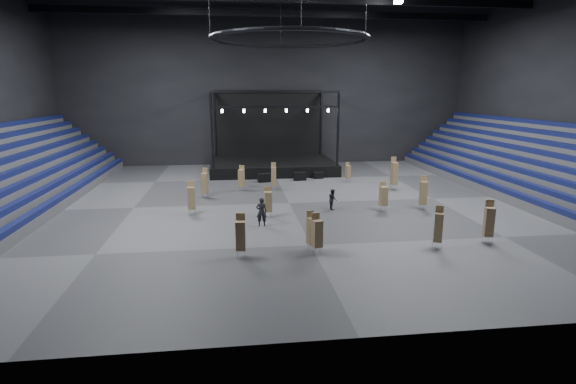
{
  "coord_description": "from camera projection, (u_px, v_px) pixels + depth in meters",
  "views": [
    {
      "loc": [
        -4.58,
        -35.86,
        9.13
      ],
      "look_at": [
        -0.35,
        -2.0,
        1.4
      ],
      "focal_mm": 28.0,
      "sensor_mm": 36.0,
      "label": 1
    }
  ],
  "objects": [
    {
      "name": "chair_stack_1",
      "position": [
        268.0,
        201.0,
        32.83
      ],
      "size": [
        0.56,
        0.56,
        2.29
      ],
      "rotation": [
        0.0,
        0.0,
        0.07
      ],
      "color": "silver",
      "rests_on": "floor"
    },
    {
      "name": "chair_stack_9",
      "position": [
        191.0,
        197.0,
        33.49
      ],
      "size": [
        0.59,
        0.59,
        2.54
      ],
      "rotation": [
        0.0,
        0.0,
        0.1
      ],
      "color": "silver",
      "rests_on": "floor"
    },
    {
      "name": "chair_stack_11",
      "position": [
        274.0,
        176.0,
        42.05
      ],
      "size": [
        0.49,
        0.49,
        2.59
      ],
      "rotation": [
        0.0,
        0.0,
        -0.07
      ],
      "color": "silver",
      "rests_on": "floor"
    },
    {
      "name": "wall_back",
      "position": [
        268.0,
        92.0,
        55.61
      ],
      "size": [
        50.0,
        0.2,
        18.0
      ],
      "primitive_type": "cube",
      "color": "black",
      "rests_on": "ground"
    },
    {
      "name": "wall_front",
      "position": [
        369.0,
        94.0,
        14.97
      ],
      "size": [
        50.0,
        0.2,
        18.0
      ],
      "primitive_type": "cube",
      "color": "black",
      "rests_on": "ground"
    },
    {
      "name": "chair_stack_4",
      "position": [
        241.0,
        235.0,
        24.87
      ],
      "size": [
        0.58,
        0.58,
        2.51
      ],
      "rotation": [
        0.0,
        0.0,
        -0.08
      ],
      "color": "silver",
      "rests_on": "floor"
    },
    {
      "name": "crew_member",
      "position": [
        333.0,
        199.0,
        35.15
      ],
      "size": [
        0.63,
        0.8,
        1.63
      ],
      "primitive_type": "imported",
      "rotation": [
        0.0,
        0.0,
        1.59
      ],
      "color": "black",
      "rests_on": "floor"
    },
    {
      "name": "chair_stack_8",
      "position": [
        489.0,
        221.0,
        27.28
      ],
      "size": [
        0.65,
        0.65,
        2.68
      ],
      "rotation": [
        0.0,
        0.0,
        -0.27
      ],
      "color": "silver",
      "rests_on": "floor"
    },
    {
      "name": "chair_stack_13",
      "position": [
        317.0,
        233.0,
        25.41
      ],
      "size": [
        0.65,
        0.65,
        2.38
      ],
      "rotation": [
        0.0,
        0.0,
        0.29
      ],
      "color": "silver",
      "rests_on": "floor"
    },
    {
      "name": "truss_ring",
      "position": [
        289.0,
        39.0,
        34.41
      ],
      "size": [
        12.3,
        12.3,
        5.15
      ],
      "color": "black",
      "rests_on": "ceiling"
    },
    {
      "name": "chair_stack_10",
      "position": [
        312.0,
        230.0,
        25.99
      ],
      "size": [
        0.6,
        0.6,
        2.37
      ],
      "rotation": [
        0.0,
        0.0,
        0.39
      ],
      "color": "silver",
      "rests_on": "floor"
    },
    {
      "name": "chair_stack_2",
      "position": [
        348.0,
        172.0,
        45.65
      ],
      "size": [
        0.52,
        0.52,
        2.0
      ],
      "rotation": [
        0.0,
        0.0,
        0.3
      ],
      "color": "silver",
      "rests_on": "floor"
    },
    {
      "name": "chair_stack_7",
      "position": [
        423.0,
        192.0,
        34.97
      ],
      "size": [
        0.56,
        0.56,
        2.69
      ],
      "rotation": [
        0.0,
        0.0,
        -0.12
      ],
      "color": "silver",
      "rests_on": "floor"
    },
    {
      "name": "chair_stack_6",
      "position": [
        241.0,
        178.0,
        41.63
      ],
      "size": [
        0.65,
        0.65,
        2.37
      ],
      "rotation": [
        0.0,
        0.0,
        -0.35
      ],
      "color": "silver",
      "rests_on": "floor"
    },
    {
      "name": "chair_stack_5",
      "position": [
        383.0,
        196.0,
        34.58
      ],
      "size": [
        0.6,
        0.6,
        2.29
      ],
      "rotation": [
        0.0,
        0.0,
        0.16
      ],
      "color": "silver",
      "rests_on": "floor"
    },
    {
      "name": "stage",
      "position": [
        272.0,
        158.0,
        52.67
      ],
      "size": [
        14.0,
        10.0,
        9.2
      ],
      "color": "black",
      "rests_on": "floor"
    },
    {
      "name": "flight_case_left",
      "position": [
        264.0,
        178.0,
        45.78
      ],
      "size": [
        1.42,
        0.93,
        0.87
      ],
      "primitive_type": "cube",
      "rotation": [
        0.0,
        0.0,
        0.22
      ],
      "color": "black",
      "rests_on": "floor"
    },
    {
      "name": "floor",
      "position": [
        289.0,
        203.0,
        37.28
      ],
      "size": [
        50.0,
        50.0,
        0.0
      ],
      "primitive_type": "plane",
      "color": "#454547",
      "rests_on": "ground"
    },
    {
      "name": "chair_stack_0",
      "position": [
        205.0,
        183.0,
        38.86
      ],
      "size": [
        0.61,
        0.61,
        2.62
      ],
      "rotation": [
        0.0,
        0.0,
        -0.26
      ],
      "color": "silver",
      "rests_on": "floor"
    },
    {
      "name": "flight_case_mid",
      "position": [
        300.0,
        176.0,
        46.63
      ],
      "size": [
        1.32,
        0.74,
        0.85
      ],
      "primitive_type": "cube",
      "rotation": [
        0.0,
        0.0,
        0.08
      ],
      "color": "black",
      "rests_on": "floor"
    },
    {
      "name": "flight_case_right",
      "position": [
        318.0,
        175.0,
        47.58
      ],
      "size": [
        1.12,
        0.69,
        0.7
      ],
      "primitive_type": "cube",
      "rotation": [
        0.0,
        0.0,
        0.16
      ],
      "color": "black",
      "rests_on": "floor"
    },
    {
      "name": "man_center",
      "position": [
        262.0,
        212.0,
        30.73
      ],
      "size": [
        0.76,
        0.52,
        2.02
      ],
      "primitive_type": "imported",
      "rotation": [
        0.0,
        0.0,
        3.09
      ],
      "color": "black",
      "rests_on": "floor"
    },
    {
      "name": "chair_stack_12",
      "position": [
        438.0,
        227.0,
        26.4
      ],
      "size": [
        0.63,
        0.63,
        2.55
      ],
      "rotation": [
        0.0,
        0.0,
        -0.42
      ],
      "color": "silver",
      "rests_on": "floor"
    },
    {
      "name": "chair_stack_3",
      "position": [
        394.0,
        173.0,
        42.11
      ],
      "size": [
        0.62,
        0.62,
        3.08
      ],
      "rotation": [
        0.0,
        0.0,
        0.14
      ],
      "color": "silver",
      "rests_on": "floor"
    },
    {
      "name": "bleachers_right",
      "position": [
        546.0,
        176.0,
        39.67
      ],
      "size": [
        7.2,
        40.0,
        6.4
      ],
      "color": "#4B4B4D",
      "rests_on": "floor"
    }
  ]
}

